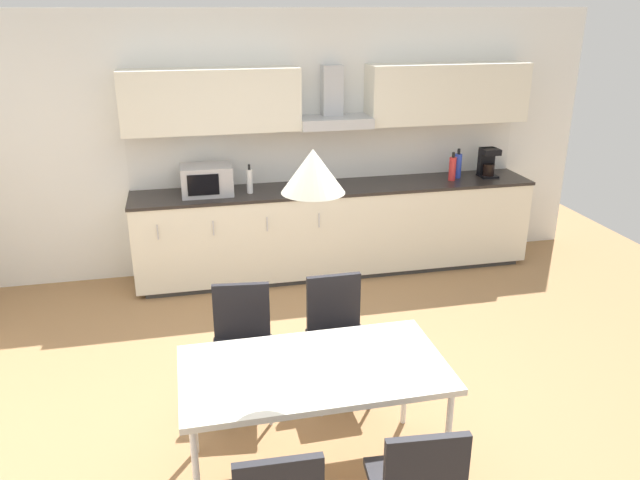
% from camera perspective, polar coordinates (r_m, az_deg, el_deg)
% --- Properties ---
extents(ground_plane, '(8.70, 7.65, 0.02)m').
position_cam_1_polar(ground_plane, '(4.49, -0.63, -14.89)').
color(ground_plane, '#9E754C').
extents(wall_back, '(6.96, 0.10, 2.58)m').
position_cam_1_polar(wall_back, '(6.36, -5.69, 8.69)').
color(wall_back, white).
rests_on(wall_back, ground_plane).
extents(kitchen_counter, '(4.03, 0.64, 0.91)m').
position_cam_1_polar(kitchen_counter, '(6.38, 1.49, 1.04)').
color(kitchen_counter, '#333333').
rests_on(kitchen_counter, ground_plane).
extents(backsplash_tile, '(4.01, 0.02, 0.52)m').
position_cam_1_polar(backsplash_tile, '(6.45, 0.90, 7.85)').
color(backsplash_tile, silver).
rests_on(backsplash_tile, kitchen_counter).
extents(upper_wall_cabinets, '(4.01, 0.40, 0.58)m').
position_cam_1_polar(upper_wall_cabinets, '(6.20, 1.28, 12.89)').
color(upper_wall_cabinets, silver).
extents(microwave, '(0.48, 0.35, 0.28)m').
position_cam_1_polar(microwave, '(6.03, -10.33, 5.42)').
color(microwave, '#ADADB2').
rests_on(microwave, kitchen_counter).
extents(coffee_maker, '(0.18, 0.19, 0.30)m').
position_cam_1_polar(coffee_maker, '(6.81, 15.08, 6.88)').
color(coffee_maker, black).
rests_on(coffee_maker, kitchen_counter).
extents(bottle_blue, '(0.08, 0.08, 0.31)m').
position_cam_1_polar(bottle_blue, '(6.68, 12.48, 6.68)').
color(bottle_blue, blue).
rests_on(bottle_blue, kitchen_counter).
extents(bottle_red, '(0.07, 0.07, 0.29)m').
position_cam_1_polar(bottle_red, '(6.56, 12.01, 6.42)').
color(bottle_red, red).
rests_on(bottle_red, kitchen_counter).
extents(bottle_white, '(0.06, 0.06, 0.28)m').
position_cam_1_polar(bottle_white, '(6.01, -6.45, 5.39)').
color(bottle_white, white).
rests_on(bottle_white, kitchen_counter).
extents(dining_table, '(1.47, 0.79, 0.73)m').
position_cam_1_polar(dining_table, '(3.55, -0.57, -12.13)').
color(dining_table, silver).
rests_on(dining_table, ground_plane).
extents(chair_far_left, '(0.44, 0.44, 0.87)m').
position_cam_1_polar(chair_far_left, '(4.24, -7.12, -8.72)').
color(chair_far_left, black).
rests_on(chair_far_left, ground_plane).
extents(chair_far_right, '(0.40, 0.40, 0.87)m').
position_cam_1_polar(chair_far_right, '(4.34, 1.56, -7.84)').
color(chair_far_right, black).
rests_on(chair_far_right, ground_plane).
extents(pendant_lamp, '(0.32, 0.32, 0.22)m').
position_cam_1_polar(pendant_lamp, '(3.08, -0.64, 6.33)').
color(pendant_lamp, silver).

